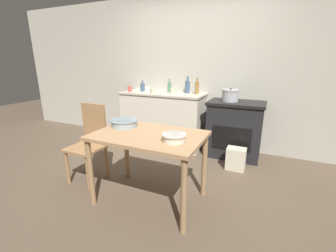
{
  "coord_description": "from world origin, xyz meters",
  "views": [
    {
      "loc": [
        1.22,
        -2.22,
        1.48
      ],
      "look_at": [
        0.0,
        0.47,
        0.61
      ],
      "focal_mm": 24.0,
      "sensor_mm": 36.0,
      "label": 1
    }
  ],
  "objects_px": {
    "bottle_far_left": "(143,87)",
    "stock_pot": "(230,95)",
    "work_table": "(149,144)",
    "cup_mid_right": "(153,91)",
    "bottle_left": "(169,87)",
    "bottle_center_left": "(187,87)",
    "cup_center_right": "(147,90)",
    "mixing_bowl_large": "(124,123)",
    "flour_sack": "(236,159)",
    "bottle_mid_left": "(197,88)",
    "chair": "(90,141)",
    "cup_center": "(173,91)",
    "cup_right": "(130,89)",
    "stove": "(234,129)",
    "mixing_bowl_small": "(174,137)"
  },
  "relations": [
    {
      "from": "bottle_far_left",
      "to": "stock_pot",
      "type": "bearing_deg",
      "value": -1.16
    },
    {
      "from": "work_table",
      "to": "cup_mid_right",
      "type": "xyz_separation_m",
      "value": [
        -0.69,
        1.39,
        0.34
      ]
    },
    {
      "from": "bottle_left",
      "to": "cup_mid_right",
      "type": "relative_size",
      "value": 2.57
    },
    {
      "from": "bottle_center_left",
      "to": "cup_center_right",
      "type": "xyz_separation_m",
      "value": [
        -0.67,
        -0.21,
        -0.06
      ]
    },
    {
      "from": "cup_center_right",
      "to": "cup_mid_right",
      "type": "distance_m",
      "value": 0.22
    },
    {
      "from": "stock_pot",
      "to": "mixing_bowl_large",
      "type": "distance_m",
      "value": 1.74
    },
    {
      "from": "flour_sack",
      "to": "bottle_mid_left",
      "type": "distance_m",
      "value": 1.31
    },
    {
      "from": "chair",
      "to": "bottle_left",
      "type": "height_order",
      "value": "bottle_left"
    },
    {
      "from": "bottle_mid_left",
      "to": "cup_center",
      "type": "xyz_separation_m",
      "value": [
        -0.35,
        -0.2,
        -0.05
      ]
    },
    {
      "from": "cup_center",
      "to": "cup_right",
      "type": "bearing_deg",
      "value": -179.47
    },
    {
      "from": "bottle_left",
      "to": "bottle_center_left",
      "type": "bearing_deg",
      "value": 4.91
    },
    {
      "from": "stock_pot",
      "to": "bottle_center_left",
      "type": "relative_size",
      "value": 0.91
    },
    {
      "from": "stock_pot",
      "to": "bottle_far_left",
      "type": "bearing_deg",
      "value": 178.84
    },
    {
      "from": "stove",
      "to": "bottle_center_left",
      "type": "bearing_deg",
      "value": 172.46
    },
    {
      "from": "stove",
      "to": "flour_sack",
      "type": "bearing_deg",
      "value": -76.96
    },
    {
      "from": "cup_right",
      "to": "mixing_bowl_small",
      "type": "bearing_deg",
      "value": -45.95
    },
    {
      "from": "chair",
      "to": "bottle_center_left",
      "type": "distance_m",
      "value": 1.84
    },
    {
      "from": "mixing_bowl_small",
      "to": "stock_pot",
      "type": "bearing_deg",
      "value": 82.82
    },
    {
      "from": "work_table",
      "to": "chair",
      "type": "relative_size",
      "value": 1.16
    },
    {
      "from": "bottle_mid_left",
      "to": "mixing_bowl_small",
      "type": "bearing_deg",
      "value": -79.05
    },
    {
      "from": "bottle_center_left",
      "to": "mixing_bowl_large",
      "type": "bearing_deg",
      "value": -96.21
    },
    {
      "from": "work_table",
      "to": "mixing_bowl_large",
      "type": "height_order",
      "value": "mixing_bowl_large"
    },
    {
      "from": "mixing_bowl_large",
      "to": "bottle_mid_left",
      "type": "distance_m",
      "value": 1.62
    },
    {
      "from": "bottle_mid_left",
      "to": "bottle_left",
      "type": "bearing_deg",
      "value": 179.0
    },
    {
      "from": "chair",
      "to": "cup_mid_right",
      "type": "bearing_deg",
      "value": 80.82
    },
    {
      "from": "work_table",
      "to": "chair",
      "type": "bearing_deg",
      "value": 172.82
    },
    {
      "from": "bottle_left",
      "to": "bottle_center_left",
      "type": "distance_m",
      "value": 0.32
    },
    {
      "from": "bottle_center_left",
      "to": "cup_mid_right",
      "type": "distance_m",
      "value": 0.6
    },
    {
      "from": "flour_sack",
      "to": "cup_mid_right",
      "type": "height_order",
      "value": "cup_mid_right"
    },
    {
      "from": "stove",
      "to": "cup_right",
      "type": "relative_size",
      "value": 9.12
    },
    {
      "from": "stove",
      "to": "flour_sack",
      "type": "distance_m",
      "value": 0.58
    },
    {
      "from": "flour_sack",
      "to": "bottle_center_left",
      "type": "distance_m",
      "value": 1.44
    },
    {
      "from": "work_table",
      "to": "cup_mid_right",
      "type": "distance_m",
      "value": 1.59
    },
    {
      "from": "chair",
      "to": "mixing_bowl_large",
      "type": "xyz_separation_m",
      "value": [
        0.54,
        0.01,
        0.3
      ]
    },
    {
      "from": "work_table",
      "to": "cup_right",
      "type": "distance_m",
      "value": 1.93
    },
    {
      "from": "bottle_mid_left",
      "to": "bottle_center_left",
      "type": "relative_size",
      "value": 0.98
    },
    {
      "from": "mixing_bowl_small",
      "to": "bottle_mid_left",
      "type": "distance_m",
      "value": 1.83
    },
    {
      "from": "stock_pot",
      "to": "cup_center",
      "type": "height_order",
      "value": "stock_pot"
    },
    {
      "from": "bottle_far_left",
      "to": "bottle_center_left",
      "type": "bearing_deg",
      "value": 6.83
    },
    {
      "from": "flour_sack",
      "to": "cup_center",
      "type": "relative_size",
      "value": 3.03
    },
    {
      "from": "work_table",
      "to": "cup_center_right",
      "type": "height_order",
      "value": "cup_center_right"
    },
    {
      "from": "stock_pot",
      "to": "bottle_mid_left",
      "type": "xyz_separation_m",
      "value": [
        -0.56,
        0.09,
        0.08
      ]
    },
    {
      "from": "bottle_center_left",
      "to": "cup_center_right",
      "type": "relative_size",
      "value": 3.0
    },
    {
      "from": "cup_center",
      "to": "cup_mid_right",
      "type": "height_order",
      "value": "cup_center"
    },
    {
      "from": "cup_center",
      "to": "mixing_bowl_small",
      "type": "bearing_deg",
      "value": -66.3
    },
    {
      "from": "bottle_center_left",
      "to": "cup_center",
      "type": "distance_m",
      "value": 0.3
    },
    {
      "from": "mixing_bowl_large",
      "to": "bottle_center_left",
      "type": "relative_size",
      "value": 1.09
    },
    {
      "from": "mixing_bowl_small",
      "to": "cup_center_right",
      "type": "xyz_separation_m",
      "value": [
        -1.19,
        1.61,
        0.19
      ]
    },
    {
      "from": "stove",
      "to": "cup_center_right",
      "type": "xyz_separation_m",
      "value": [
        -1.51,
        -0.1,
        0.55
      ]
    },
    {
      "from": "bottle_left",
      "to": "cup_mid_right",
      "type": "bearing_deg",
      "value": -118.4
    }
  ]
}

